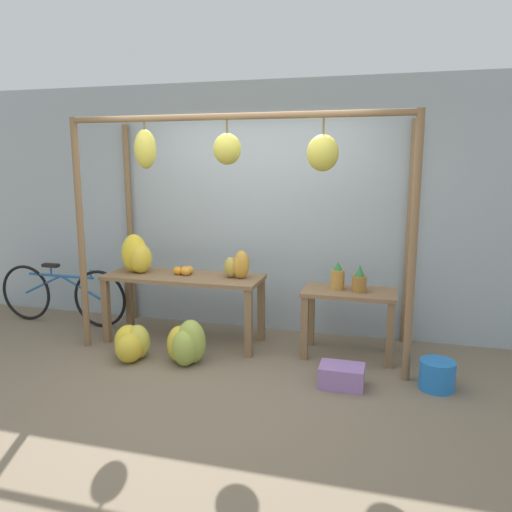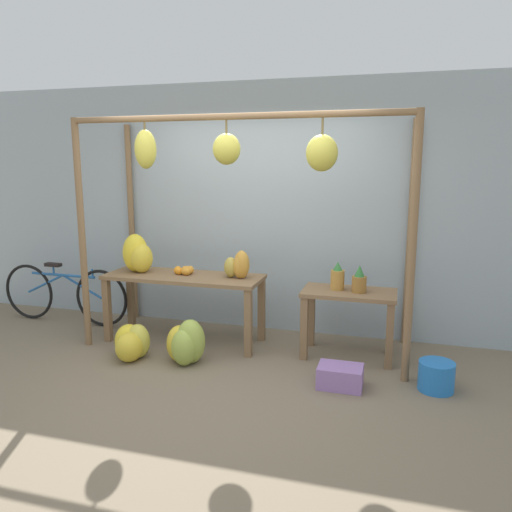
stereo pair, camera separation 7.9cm
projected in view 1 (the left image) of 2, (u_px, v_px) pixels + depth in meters
The scene contains 14 objects.
ground_plane at pixel (216, 381), 4.44m from camera, with size 20.00×20.00×0.00m, color #756651.
shop_wall_back at pixel (261, 209), 5.67m from camera, with size 8.00×0.08×2.80m.
stall_awning at pixel (242, 185), 4.77m from camera, with size 3.32×1.15×2.36m.
display_table_main at pixel (183, 286), 5.34m from camera, with size 1.69×0.59×0.73m.
display_table_side at pixel (349, 306), 4.95m from camera, with size 0.91×0.50×0.68m.
banana_pile_on_table at pixel (137, 255), 5.43m from camera, with size 0.42×0.36×0.42m.
orange_pile at pixel (184, 271), 5.33m from camera, with size 0.21×0.16×0.09m.
pineapple_cluster at pixel (348, 279), 4.90m from camera, with size 0.35×0.18×0.28m.
banana_pile_ground_left at pixel (133, 343), 4.93m from camera, with size 0.45×0.47×0.34m.
banana_pile_ground_right at pixel (187, 344), 4.81m from camera, with size 0.44×0.42×0.44m.
fruit_crate_white at pixel (342, 376), 4.33m from camera, with size 0.38×0.27×0.19m.
blue_bucket at pixel (437, 375), 4.28m from camera, with size 0.30×0.30×0.25m.
parked_bicycle at pixel (62, 294), 5.98m from camera, with size 1.72×0.08×0.73m.
papaya_pile at pixel (238, 266), 5.17m from camera, with size 0.34×0.22×0.29m.
Camera 1 is at (1.44, -3.92, 1.92)m, focal length 35.00 mm.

